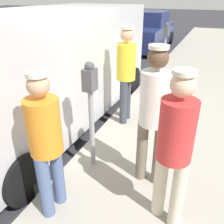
# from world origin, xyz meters

# --- Properties ---
(ground_plane) EXTENTS (80.00, 80.00, 0.00)m
(ground_plane) POSITION_xyz_m (0.00, 0.00, 0.00)
(ground_plane) COLOR #2D2D33
(parking_meter_near) EXTENTS (0.14, 0.18, 1.52)m
(parking_meter_near) POSITION_xyz_m (1.35, -0.81, 1.18)
(parking_meter_near) COLOR gray
(parking_meter_near) RESTS_ON sidewalk_slab
(parking_meter_far) EXTENTS (0.14, 0.18, 1.52)m
(parking_meter_far) POSITION_xyz_m (1.35, 3.81, 1.18)
(parking_meter_far) COLOR gray
(parking_meter_far) RESTS_ON sidewalk_slab
(pedestrian_in_red) EXTENTS (0.34, 0.34, 1.70)m
(pedestrian_in_red) POSITION_xyz_m (2.53, -1.35, 1.12)
(pedestrian_in_red) COLOR beige
(pedestrian_in_red) RESTS_ON sidewalk_slab
(pedestrian_in_white) EXTENTS (0.36, 0.34, 1.78)m
(pedestrian_in_white) POSITION_xyz_m (2.18, -0.82, 1.18)
(pedestrian_in_white) COLOR #726656
(pedestrian_in_white) RESTS_ON sidewalk_slab
(pedestrian_in_yellow) EXTENTS (0.34, 0.36, 1.76)m
(pedestrian_in_yellow) POSITION_xyz_m (1.31, 0.64, 1.16)
(pedestrian_in_yellow) COLOR #383D47
(pedestrian_in_yellow) RESTS_ON sidewalk_slab
(pedestrian_in_orange) EXTENTS (0.34, 0.36, 1.63)m
(pedestrian_in_orange) POSITION_xyz_m (1.30, -1.71, 1.08)
(pedestrian_in_orange) COLOR #4C608C
(pedestrian_in_orange) RESTS_ON sidewalk_slab
(parked_van) EXTENTS (2.20, 5.23, 2.15)m
(parked_van) POSITION_xyz_m (-0.15, 0.41, 1.15)
(parked_van) COLOR #BCBCC1
(parked_van) RESTS_ON ground
(parked_sedan_ahead) EXTENTS (1.98, 4.42, 1.65)m
(parked_sedan_ahead) POSITION_xyz_m (-0.43, 8.28, 0.75)
(parked_sedan_ahead) COLOR navy
(parked_sedan_ahead) RESTS_ON ground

